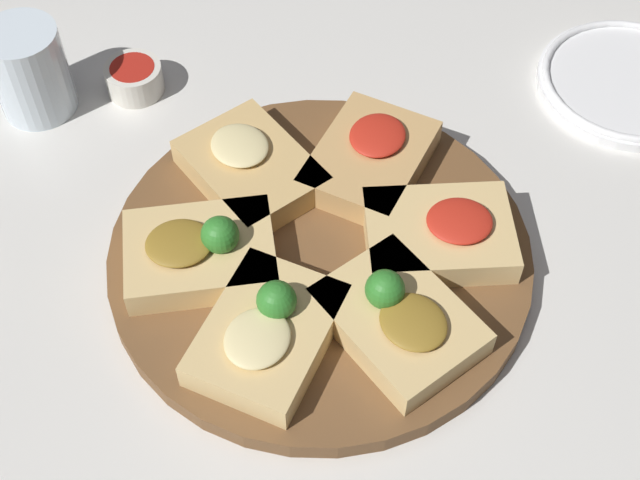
% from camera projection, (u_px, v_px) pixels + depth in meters
% --- Properties ---
extents(ground_plane, '(3.00, 3.00, 0.00)m').
position_uv_depth(ground_plane, '(320.00, 262.00, 0.83)').
color(ground_plane, silver).
extents(serving_board, '(0.39, 0.39, 0.02)m').
position_uv_depth(serving_board, '(320.00, 256.00, 0.83)').
color(serving_board, brown).
rests_on(serving_board, ground_plane).
extents(focaccia_slice_0, '(0.10, 0.13, 0.04)m').
position_uv_depth(focaccia_slice_0, '(251.00, 167.00, 0.86)').
color(focaccia_slice_0, tan).
rests_on(focaccia_slice_0, serving_board).
extents(focaccia_slice_1, '(0.16, 0.15, 0.06)m').
position_uv_depth(focaccia_slice_1, '(200.00, 251.00, 0.79)').
color(focaccia_slice_1, '#DBB775').
rests_on(focaccia_slice_1, serving_board).
extents(focaccia_slice_2, '(0.16, 0.15, 0.06)m').
position_uv_depth(focaccia_slice_2, '(267.00, 332.00, 0.74)').
color(focaccia_slice_2, '#DBB775').
rests_on(focaccia_slice_2, serving_board).
extents(focaccia_slice_3, '(0.10, 0.13, 0.06)m').
position_uv_depth(focaccia_slice_3, '(397.00, 319.00, 0.75)').
color(focaccia_slice_3, '#DBB775').
rests_on(focaccia_slice_3, serving_board).
extents(focaccia_slice_4, '(0.16, 0.16, 0.04)m').
position_uv_depth(focaccia_slice_4, '(440.00, 234.00, 0.81)').
color(focaccia_slice_4, '#DBB775').
rests_on(focaccia_slice_4, serving_board).
extents(focaccia_slice_5, '(0.16, 0.15, 0.04)m').
position_uv_depth(focaccia_slice_5, '(370.00, 158.00, 0.86)').
color(focaccia_slice_5, tan).
rests_on(focaccia_slice_5, serving_board).
extents(plate_right, '(0.20, 0.20, 0.02)m').
position_uv_depth(plate_right, '(629.00, 81.00, 0.97)').
color(plate_right, white).
rests_on(plate_right, ground_plane).
extents(water_glass, '(0.08, 0.08, 0.10)m').
position_uv_depth(water_glass, '(29.00, 71.00, 0.92)').
color(water_glass, silver).
rests_on(water_glass, ground_plane).
extents(dipping_bowl, '(0.06, 0.06, 0.03)m').
position_uv_depth(dipping_bowl, '(134.00, 78.00, 0.96)').
color(dipping_bowl, silver).
rests_on(dipping_bowl, ground_plane).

